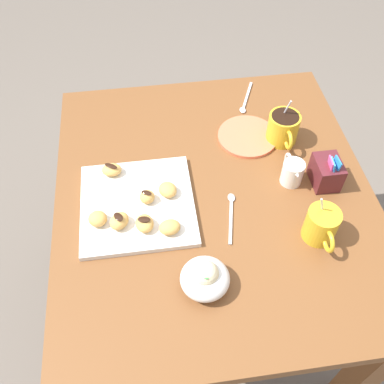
# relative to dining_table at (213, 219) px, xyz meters

# --- Properties ---
(ground_plane) EXTENTS (8.00, 8.00, 0.00)m
(ground_plane) POSITION_rel_dining_table_xyz_m (0.00, 0.00, -0.62)
(ground_plane) COLOR #665B51
(dining_table) EXTENTS (0.99, 0.88, 0.75)m
(dining_table) POSITION_rel_dining_table_xyz_m (0.00, 0.00, 0.00)
(dining_table) COLOR brown
(dining_table) RESTS_ON ground_plane
(pastry_plate_square) EXTENTS (0.30, 0.30, 0.02)m
(pastry_plate_square) POSITION_rel_dining_table_xyz_m (0.02, -0.21, 0.14)
(pastry_plate_square) COLOR silver
(pastry_plate_square) RESTS_ON dining_table
(coffee_mug_mustard_left) EXTENTS (0.13, 0.09, 0.14)m
(coffee_mug_mustard_left) POSITION_rel_dining_table_xyz_m (-0.17, 0.24, 0.18)
(coffee_mug_mustard_left) COLOR gold
(coffee_mug_mustard_left) RESTS_ON dining_table
(coffee_mug_mustard_right) EXTENTS (0.12, 0.08, 0.14)m
(coffee_mug_mustard_right) POSITION_rel_dining_table_xyz_m (0.18, 0.24, 0.18)
(coffee_mug_mustard_right) COLOR gold
(coffee_mug_mustard_right) RESTS_ON dining_table
(cream_pitcher_white) EXTENTS (0.10, 0.06, 0.07)m
(cream_pitcher_white) POSITION_rel_dining_table_xyz_m (-0.01, 0.22, 0.17)
(cream_pitcher_white) COLOR silver
(cream_pitcher_white) RESTS_ON dining_table
(sugar_caddy) EXTENTS (0.09, 0.07, 0.11)m
(sugar_caddy) POSITION_rel_dining_table_xyz_m (0.01, 0.31, 0.17)
(sugar_caddy) COLOR #561E23
(sugar_caddy) RESTS_ON dining_table
(ice_cream_bowl) EXTENTS (0.12, 0.12, 0.09)m
(ice_cream_bowl) POSITION_rel_dining_table_xyz_m (0.28, -0.07, 0.17)
(ice_cream_bowl) COLOR silver
(ice_cream_bowl) RESTS_ON dining_table
(saucer_coral_left) EXTENTS (0.18, 0.18, 0.01)m
(saucer_coral_left) POSITION_rel_dining_table_xyz_m (-0.20, 0.14, 0.14)
(saucer_coral_left) COLOR #E5704C
(saucer_coral_left) RESTS_ON dining_table
(loose_spoon_near_saucer) EXTENTS (0.15, 0.07, 0.01)m
(loose_spoon_near_saucer) POSITION_rel_dining_table_xyz_m (-0.37, 0.17, 0.14)
(loose_spoon_near_saucer) COLOR silver
(loose_spoon_near_saucer) RESTS_ON dining_table
(loose_spoon_by_plate) EXTENTS (0.16, 0.05, 0.01)m
(loose_spoon_by_plate) POSITION_rel_dining_table_xyz_m (0.08, 0.03, 0.14)
(loose_spoon_by_plate) COLOR silver
(loose_spoon_by_plate) RESTS_ON dining_table
(beignet_0) EXTENTS (0.04, 0.04, 0.03)m
(beignet_0) POSITION_rel_dining_table_xyz_m (0.02, -0.19, 0.17)
(beignet_0) COLOR #DBA351
(beignet_0) RESTS_ON pastry_plate_square
(chocolate_drizzle_0) EXTENTS (0.03, 0.03, 0.00)m
(chocolate_drizzle_0) POSITION_rel_dining_table_xyz_m (0.02, -0.19, 0.18)
(chocolate_drizzle_0) COLOR black
(chocolate_drizzle_0) RESTS_ON beignet_0
(beignet_1) EXTENTS (0.05, 0.06, 0.03)m
(beignet_1) POSITION_rel_dining_table_xyz_m (-0.09, -0.28, 0.16)
(beignet_1) COLOR #DBA351
(beignet_1) RESTS_ON pastry_plate_square
(chocolate_drizzle_1) EXTENTS (0.03, 0.04, 0.00)m
(chocolate_drizzle_1) POSITION_rel_dining_table_xyz_m (-0.09, -0.28, 0.18)
(chocolate_drizzle_1) COLOR black
(chocolate_drizzle_1) RESTS_ON beignet_1
(beignet_2) EXTENTS (0.07, 0.07, 0.03)m
(beignet_2) POSITION_rel_dining_table_xyz_m (0.09, -0.26, 0.17)
(beignet_2) COLOR #DBA351
(beignet_2) RESTS_ON pastry_plate_square
(chocolate_drizzle_2) EXTENTS (0.04, 0.03, 0.00)m
(chocolate_drizzle_2) POSITION_rel_dining_table_xyz_m (0.09, -0.26, 0.18)
(chocolate_drizzle_2) COLOR black
(chocolate_drizzle_2) RESTS_ON beignet_2
(beignet_3) EXTENTS (0.07, 0.07, 0.03)m
(beignet_3) POSITION_rel_dining_table_xyz_m (0.07, -0.32, 0.17)
(beignet_3) COLOR #DBA351
(beignet_3) RESTS_ON pastry_plate_square
(beignet_4) EXTENTS (0.06, 0.05, 0.03)m
(beignet_4) POSITION_rel_dining_table_xyz_m (0.10, -0.20, 0.17)
(beignet_4) COLOR #DBA351
(beignet_4) RESTS_ON pastry_plate_square
(chocolate_drizzle_4) EXTENTS (0.03, 0.04, 0.00)m
(chocolate_drizzle_4) POSITION_rel_dining_table_xyz_m (0.10, -0.20, 0.18)
(chocolate_drizzle_4) COLOR black
(chocolate_drizzle_4) RESTS_ON beignet_4
(beignet_5) EXTENTS (0.07, 0.07, 0.03)m
(beignet_5) POSITION_rel_dining_table_xyz_m (0.00, -0.13, 0.16)
(beignet_5) COLOR #DBA351
(beignet_5) RESTS_ON pastry_plate_square
(beignet_6) EXTENTS (0.05, 0.06, 0.03)m
(beignet_6) POSITION_rel_dining_table_xyz_m (0.12, -0.14, 0.16)
(beignet_6) COLOR #DBA351
(beignet_6) RESTS_ON pastry_plate_square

